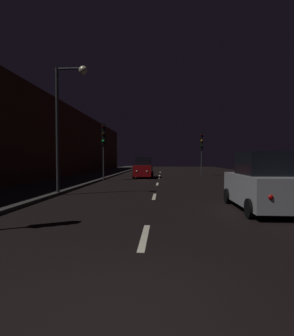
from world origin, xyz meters
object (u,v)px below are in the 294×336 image
at_px(traffic_light_far_left, 103,139).
at_px(car_approaching_headlights, 143,168).
at_px(streetlamp_overhead, 66,109).
at_px(traffic_light_far_right, 202,144).
at_px(car_parked_right_near, 262,184).

height_order(traffic_light_far_left, car_approaching_headlights, traffic_light_far_left).
relative_size(traffic_light_far_left, streetlamp_overhead, 0.76).
distance_m(traffic_light_far_right, car_parked_right_near, 21.28).
bearing_deg(traffic_light_far_right, traffic_light_far_left, -44.74).
bearing_deg(car_approaching_headlights, streetlamp_overhead, -12.60).
distance_m(streetlamp_overhead, car_parked_right_near, 10.05).
xyz_separation_m(car_approaching_headlights, car_parked_right_near, (5.68, -17.13, 0.02)).
distance_m(traffic_light_far_right, streetlamp_overhead, 19.91).
distance_m(traffic_light_far_left, streetlamp_overhead, 9.80).
bearing_deg(car_approaching_headlights, car_parked_right_near, 18.33).
bearing_deg(traffic_light_far_right, car_approaching_headlights, -51.57).
xyz_separation_m(traffic_light_far_right, car_parked_right_near, (-0.80, -21.09, -2.67)).
distance_m(traffic_light_far_left, traffic_light_far_right, 12.46).
bearing_deg(traffic_light_far_right, car_parked_right_near, 4.79).
bearing_deg(traffic_light_far_left, traffic_light_far_right, 122.58).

